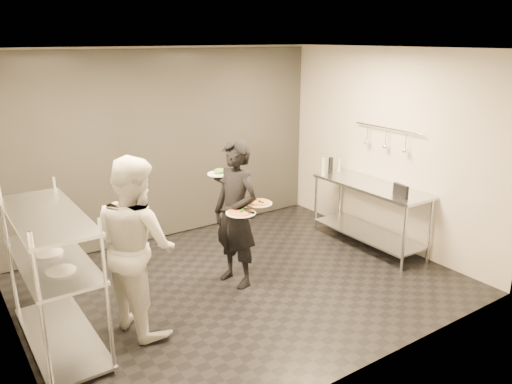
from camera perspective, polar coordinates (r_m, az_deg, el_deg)
room_shell at (r=6.75m, az=-7.13°, el=4.14°), size 5.00×4.00×2.80m
pass_rack at (r=5.22m, az=-22.14°, el=-8.46°), size 0.60×1.60×1.50m
prep_counter at (r=7.34m, az=12.83°, el=-1.37°), size 0.60×1.80×0.92m
utensil_rail at (r=7.29m, az=14.65°, el=5.87°), size 0.07×1.20×0.31m
waiter at (r=5.96m, az=-2.31°, el=-2.55°), size 0.56×0.73×1.80m
chef at (r=5.19m, az=-13.49°, el=-5.87°), size 0.84×1.00×1.84m
pizza_plate_near at (r=5.69m, az=-1.75°, el=-2.30°), size 0.35×0.35×0.05m
pizza_plate_far at (r=5.81m, az=0.42°, el=-1.23°), size 0.29×0.29×0.05m
salad_plate at (r=6.07m, az=-4.22°, el=2.25°), size 0.29×0.29×0.07m
pos_monitor at (r=6.75m, az=16.20°, el=0.13°), size 0.08×0.25×0.17m
bottle_green at (r=7.64m, az=7.69°, el=2.93°), size 0.07×0.07×0.25m
bottle_clear at (r=7.86m, az=9.47°, el=3.04°), size 0.06×0.06×0.19m
bottle_dark at (r=7.74m, az=8.53°, el=3.06°), size 0.07×0.07×0.24m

